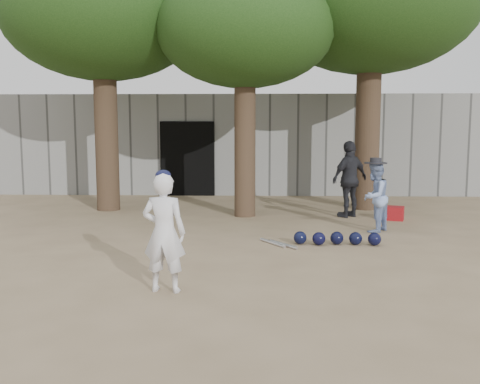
{
  "coord_description": "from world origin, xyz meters",
  "views": [
    {
      "loc": [
        0.91,
        -7.97,
        2.06
      ],
      "look_at": [
        0.6,
        1.0,
        0.95
      ],
      "focal_mm": 40.0,
      "sensor_mm": 36.0,
      "label": 1
    }
  ],
  "objects_px": {
    "spectator_dark": "(350,179)",
    "red_bag": "(394,213)",
    "boy_player": "(164,233)",
    "spectator_blue": "(375,197)"
  },
  "relations": [
    {
      "from": "spectator_blue",
      "to": "spectator_dark",
      "type": "relative_size",
      "value": 0.8
    },
    {
      "from": "spectator_blue",
      "to": "red_bag",
      "type": "xyz_separation_m",
      "value": [
        0.73,
        1.35,
        -0.54
      ]
    },
    {
      "from": "spectator_blue",
      "to": "red_bag",
      "type": "height_order",
      "value": "spectator_blue"
    },
    {
      "from": "spectator_dark",
      "to": "red_bag",
      "type": "relative_size",
      "value": 4.13
    },
    {
      "from": "boy_player",
      "to": "spectator_blue",
      "type": "height_order",
      "value": "boy_player"
    },
    {
      "from": "boy_player",
      "to": "red_bag",
      "type": "bearing_deg",
      "value": -121.81
    },
    {
      "from": "spectator_dark",
      "to": "spectator_blue",
      "type": "bearing_deg",
      "value": 59.74
    },
    {
      "from": "boy_player",
      "to": "spectator_dark",
      "type": "relative_size",
      "value": 0.86
    },
    {
      "from": "red_bag",
      "to": "boy_player",
      "type": "bearing_deg",
      "value": -128.18
    },
    {
      "from": "spectator_dark",
      "to": "red_bag",
      "type": "height_order",
      "value": "spectator_dark"
    }
  ]
}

